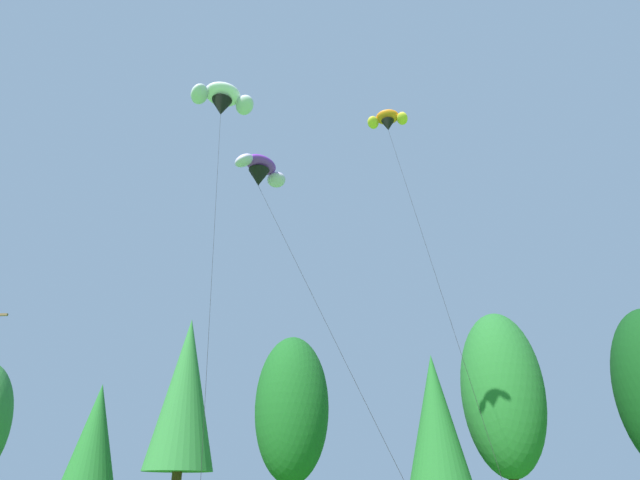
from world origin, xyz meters
TOP-DOWN VIEW (x-y plane):
  - treeline_tree_d at (-19.54, 47.41)m, footprint 3.77×3.77m
  - treeline_tree_e at (-12.65, 45.39)m, footprint 4.72×4.72m
  - treeline_tree_f at (-5.29, 47.75)m, footprint 5.39×5.39m
  - treeline_tree_g at (4.88, 46.34)m, footprint 4.14×4.14m
  - treeline_tree_h at (9.91, 47.22)m, footprint 5.79×5.79m
  - parafoil_kite_high_white at (-8.32, 32.16)m, footprint 4.97×11.19m
  - parafoil_kite_mid_purple at (-5.22, 28.70)m, footprint 7.19×9.58m
  - parafoil_kite_far_orange at (1.50, 32.78)m, footprint 3.15×10.83m

SIDE VIEW (x-z plane):
  - treeline_tree_d at x=-19.54m, z-range 1.24..11.10m
  - treeline_tree_g at x=4.88m, z-range 1.46..13.02m
  - treeline_tree_f at x=-5.29m, z-range 1.40..14.71m
  - treeline_tree_e at x=-12.65m, z-range 1.80..16.00m
  - treeline_tree_h at x=9.91m, z-range 1.56..16.35m
  - parafoil_kite_mid_purple at x=-5.22m, z-range 8.77..24.51m
  - parafoil_kite_far_orange at x=1.50m, z-range 11.65..33.05m
  - parafoil_kite_high_white at x=-8.32m, z-range 11.99..35.55m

